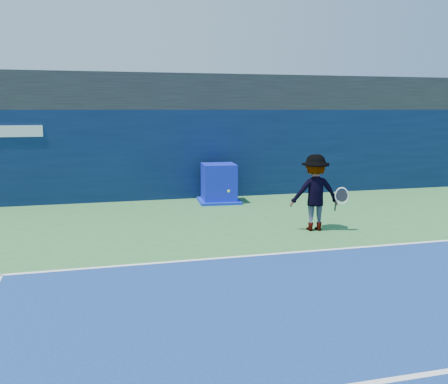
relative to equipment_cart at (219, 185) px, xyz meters
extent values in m
plane|color=#327036|center=(-0.68, -9.12, -0.58)|extent=(80.00, 80.00, 0.00)
cube|color=white|center=(-0.68, -6.12, -0.57)|extent=(24.00, 0.10, 0.01)
cube|color=white|center=(-0.68, -11.12, -0.57)|extent=(24.00, 0.10, 0.01)
cube|color=#222127|center=(-0.68, 2.38, 3.02)|extent=(36.00, 3.00, 1.20)
cube|color=#0B1A3D|center=(-0.68, 1.38, 0.92)|extent=(36.00, 1.00, 3.00)
cube|color=#0D16B8|center=(0.00, 0.00, 0.06)|extent=(1.13, 1.13, 1.26)
cube|color=#0D22BE|center=(0.00, 0.00, -0.53)|extent=(1.41, 1.41, 0.08)
imported|color=silver|center=(1.39, -4.34, 0.38)|extent=(1.32, 0.87, 1.91)
cylinder|color=black|center=(1.84, -4.59, 0.07)|extent=(0.09, 0.17, 0.30)
torus|color=white|center=(1.98, -4.64, 0.32)|extent=(0.35, 0.20, 0.34)
cylinder|color=black|center=(1.98, -4.64, 0.32)|extent=(0.29, 0.15, 0.29)
sphere|color=#CCF11A|center=(-0.47, -2.95, 0.28)|extent=(0.07, 0.07, 0.07)
camera|label=1|loc=(-3.94, -15.66, 2.44)|focal=40.00mm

